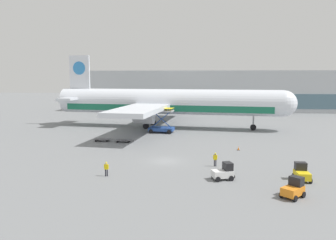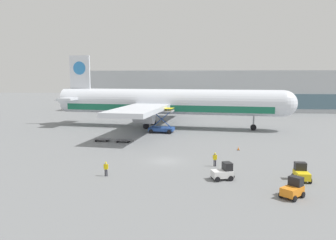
{
  "view_description": "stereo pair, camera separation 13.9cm",
  "coord_description": "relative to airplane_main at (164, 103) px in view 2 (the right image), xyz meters",
  "views": [
    {
      "loc": [
        3.91,
        -44.78,
        11.66
      ],
      "look_at": [
        -0.71,
        14.05,
        4.0
      ],
      "focal_mm": 35.0,
      "sensor_mm": 36.0,
      "label": 1
    },
    {
      "loc": [
        4.05,
        -44.77,
        11.66
      ],
      "look_at": [
        -0.71,
        14.05,
        4.0
      ],
      "focal_mm": 35.0,
      "sensor_mm": 36.0,
      "label": 2
    }
  ],
  "objects": [
    {
      "name": "baggage_tug_mid",
      "position": [
        10.59,
        -39.22,
        -4.96
      ],
      "size": [
        2.75,
        2.23,
        2.0
      ],
      "rotation": [
        0.0,
        0.0,
        0.31
      ],
      "color": "silver",
      "rests_on": "ground_plane"
    },
    {
      "name": "ground_plane",
      "position": [
        3.14,
        -31.33,
        -5.84
      ],
      "size": [
        400.0,
        400.0,
        0.0
      ],
      "primitive_type": "plane",
      "color": "slate"
    },
    {
      "name": "ground_crew_far",
      "position": [
        9.97,
        -33.59,
        -4.75
      ],
      "size": [
        0.57,
        0.24,
        1.83
      ],
      "rotation": [
        0.0,
        0.0,
        3.17
      ],
      "color": "black",
      "rests_on": "ground_plane"
    },
    {
      "name": "baggage_tug_far",
      "position": [
        19.41,
        -38.87,
        -4.96
      ],
      "size": [
        1.67,
        2.48,
        2.0
      ],
      "rotation": [
        0.0,
        0.0,
        1.56
      ],
      "color": "yellow",
      "rests_on": "ground_plane"
    },
    {
      "name": "airplane_main",
      "position": [
        0.0,
        0.0,
        0.0
      ],
      "size": [
        57.9,
        48.64,
        17.0
      ],
      "rotation": [
        0.0,
        0.0,
        -0.13
      ],
      "color": "silver",
      "rests_on": "ground_plane"
    },
    {
      "name": "baggage_dolly_second",
      "position": [
        -5.59,
        -18.44,
        -5.45
      ],
      "size": [
        3.71,
        1.54,
        0.48
      ],
      "rotation": [
        0.0,
        0.0,
        0.02
      ],
      "color": "#56565B",
      "rests_on": "ground_plane"
    },
    {
      "name": "traffic_cone_near",
      "position": [
        14.36,
        -23.51,
        -5.51
      ],
      "size": [
        0.4,
        0.4,
        0.68
      ],
      "color": "black",
      "rests_on": "ground_plane"
    },
    {
      "name": "terminal_building",
      "position": [
        13.37,
        43.25,
        1.15
      ],
      "size": [
        90.0,
        18.2,
        14.0
      ],
      "color": "#B2B7BC",
      "rests_on": "ground_plane"
    },
    {
      "name": "ground_crew_near",
      "position": [
        -3.22,
        -39.0,
        -4.82
      ],
      "size": [
        0.57,
        0.22,
        1.73
      ],
      "rotation": [
        0.0,
        0.0,
        3.13
      ],
      "color": "black",
      "rests_on": "ground_plane"
    },
    {
      "name": "baggage_tug_foreground",
      "position": [
        16.91,
        -44.37,
        -4.96
      ],
      "size": [
        2.73,
        2.74,
        2.0
      ],
      "rotation": [
        0.0,
        0.0,
        0.79
      ],
      "color": "orange",
      "rests_on": "ground_plane"
    },
    {
      "name": "baggage_dolly_lead",
      "position": [
        -9.71,
        -17.91,
        -5.45
      ],
      "size": [
        3.71,
        1.54,
        0.48
      ],
      "rotation": [
        0.0,
        0.0,
        0.02
      ],
      "color": "#56565B",
      "rests_on": "ground_plane"
    },
    {
      "name": "scissor_lift_loader",
      "position": [
        0.29,
        -7.53,
        -3.82
      ],
      "size": [
        5.55,
        3.97,
        5.28
      ],
      "rotation": [
        0.0,
        0.0,
        -0.13
      ],
      "color": "#284C99",
      "rests_on": "ground_plane"
    }
  ]
}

